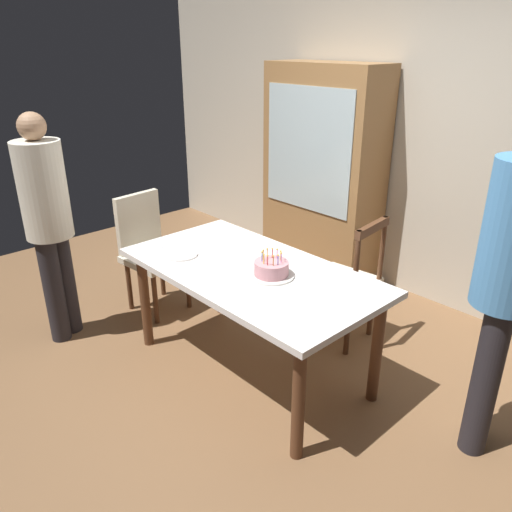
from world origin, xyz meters
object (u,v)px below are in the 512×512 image
(dining_table, at_px, (251,281))
(chair_spindle_back, at_px, (346,282))
(birthday_cake, at_px, (271,269))
(plate_far_side, at_px, (264,255))
(chair_upholstered, at_px, (149,246))
(plate_near_celebrant, at_px, (181,255))
(person_guest, at_px, (509,275))
(person_celebrant, at_px, (48,217))
(china_cabinet, at_px, (323,174))

(dining_table, height_order, chair_spindle_back, chair_spindle_back)
(dining_table, relative_size, chair_spindle_back, 1.77)
(birthday_cake, relative_size, plate_far_side, 1.27)
(birthday_cake, distance_m, chair_upholstered, 1.43)
(plate_far_side, distance_m, chair_spindle_back, 0.69)
(plate_near_celebrant, height_order, chair_upholstered, chair_upholstered)
(plate_far_side, xyz_separation_m, person_guest, (1.42, 0.26, 0.27))
(person_celebrant, bearing_deg, dining_table, 29.68)
(plate_far_side, bearing_deg, person_celebrant, -142.14)
(dining_table, relative_size, chair_upholstered, 1.77)
(birthday_cake, bearing_deg, dining_table, -174.63)
(dining_table, relative_size, person_guest, 0.94)
(person_celebrant, bearing_deg, plate_near_celebrant, 32.91)
(dining_table, bearing_deg, chair_upholstered, 179.79)
(birthday_cake, distance_m, person_guest, 1.27)
(plate_far_side, bearing_deg, birthday_cake, -36.07)
(plate_far_side, xyz_separation_m, chair_upholstered, (-1.15, -0.20, -0.23))
(birthday_cake, relative_size, chair_spindle_back, 0.29)
(plate_near_celebrant, xyz_separation_m, person_celebrant, (-0.82, -0.53, 0.18))
(plate_near_celebrant, relative_size, person_guest, 0.12)
(birthday_cake, relative_size, person_celebrant, 0.17)
(dining_table, xyz_separation_m, chair_spindle_back, (0.17, 0.77, -0.21))
(birthday_cake, xyz_separation_m, chair_spindle_back, (0.00, 0.75, -0.34))
(dining_table, height_order, person_guest, person_guest)
(chair_upholstered, relative_size, china_cabinet, 0.50)
(plate_far_side, relative_size, person_celebrant, 0.13)
(dining_table, height_order, china_cabinet, china_cabinet)
(birthday_cake, xyz_separation_m, china_cabinet, (-0.91, 1.54, 0.15))
(birthday_cake, height_order, person_guest, person_guest)
(birthday_cake, distance_m, chair_spindle_back, 0.83)
(birthday_cake, height_order, chair_spindle_back, chair_spindle_back)
(plate_near_celebrant, xyz_separation_m, plate_far_side, (0.38, 0.40, 0.00))
(person_celebrant, relative_size, china_cabinet, 0.87)
(plate_near_celebrant, distance_m, chair_upholstered, 0.83)
(person_guest, bearing_deg, china_cabinet, 152.29)
(plate_near_celebrant, bearing_deg, person_celebrant, -147.09)
(person_celebrant, xyz_separation_m, china_cabinet, (0.54, 2.29, 0.01))
(chair_spindle_back, bearing_deg, dining_table, -102.64)
(chair_spindle_back, distance_m, person_celebrant, 2.15)
(plate_far_side, distance_m, person_guest, 1.47)
(plate_near_celebrant, bearing_deg, plate_far_side, 46.62)
(person_guest, distance_m, china_cabinet, 2.35)
(dining_table, relative_size, plate_far_side, 7.66)
(chair_spindle_back, bearing_deg, birthday_cake, -90.24)
(birthday_cake, relative_size, plate_near_celebrant, 1.27)
(chair_upholstered, xyz_separation_m, person_guest, (2.57, 0.46, 0.50))
(birthday_cake, xyz_separation_m, plate_near_celebrant, (-0.63, -0.22, -0.04))
(person_guest, bearing_deg, chair_spindle_back, 165.38)
(person_celebrant, bearing_deg, chair_upholstered, 86.00)
(person_celebrant, distance_m, person_guest, 2.88)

